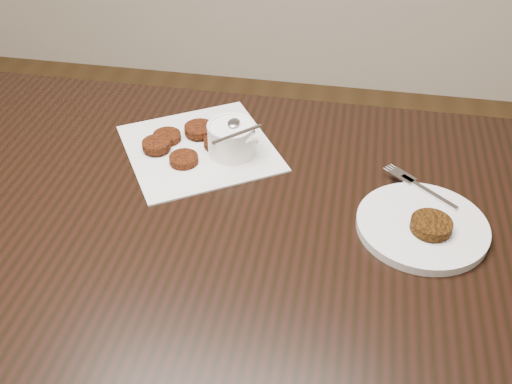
% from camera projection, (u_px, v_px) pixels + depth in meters
% --- Properties ---
extents(table, '(1.46, 0.94, 0.75)m').
position_uv_depth(table, '(195.00, 353.00, 1.26)').
color(table, black).
rests_on(table, floor).
extents(napkin, '(0.39, 0.39, 0.00)m').
position_uv_depth(napkin, '(199.00, 148.00, 1.20)').
color(napkin, white).
rests_on(napkin, table).
extents(sauce_ramekin, '(0.15, 0.15, 0.13)m').
position_uv_depth(sauce_ramekin, '(231.00, 124.00, 1.14)').
color(sauce_ramekin, white).
rests_on(sauce_ramekin, napkin).
extents(patty_cluster, '(0.25, 0.25, 0.02)m').
position_uv_depth(patty_cluster, '(183.00, 143.00, 1.19)').
color(patty_cluster, maroon).
rests_on(patty_cluster, napkin).
extents(plate_with_patty, '(0.32, 0.32, 0.03)m').
position_uv_depth(plate_with_patty, '(423.00, 222.00, 1.00)').
color(plate_with_patty, silver).
rests_on(plate_with_patty, table).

